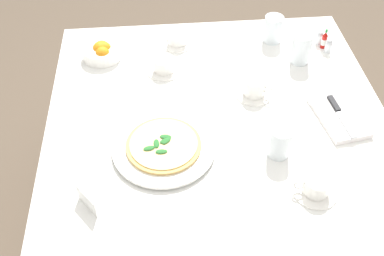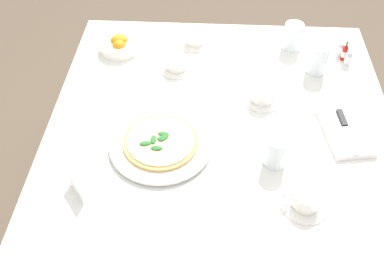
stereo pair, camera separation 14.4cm
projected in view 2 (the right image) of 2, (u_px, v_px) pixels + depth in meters
ground_plane at (214, 235)px, 2.03m from camera, size 8.00×8.00×0.00m
dining_table at (219, 144)px, 1.59m from camera, size 1.15×1.15×0.74m
pizza_plate at (161, 144)px, 1.41m from camera, size 0.32×0.32×0.02m
pizza at (161, 141)px, 1.40m from camera, size 0.24×0.24×0.02m
coffee_cup_near_right at (195, 37)px, 1.78m from camera, size 0.13×0.13×0.06m
coffee_cup_left_edge at (176, 63)px, 1.67m from camera, size 0.13×0.13×0.06m
coffee_cup_far_right at (263, 94)px, 1.54m from camera, size 0.13×0.13×0.07m
coffee_cup_right_edge at (306, 201)px, 1.24m from camera, size 0.13×0.13×0.06m
water_glass_center_back at (317, 60)px, 1.64m from camera, size 0.07×0.07×0.12m
water_glass_near_left at (293, 38)px, 1.75m from camera, size 0.07×0.07×0.11m
water_glass_far_left at (276, 153)px, 1.34m from camera, size 0.07×0.07×0.10m
napkin_folded at (345, 132)px, 1.44m from camera, size 0.24×0.16×0.02m
dinner_knife at (347, 130)px, 1.43m from camera, size 0.20×0.04×0.01m
citrus_bowl at (119, 44)px, 1.75m from camera, size 0.15×0.15×0.07m
hot_sauce_bottle at (345, 52)px, 1.70m from camera, size 0.02×0.02×0.08m
salt_shaker at (348, 59)px, 1.69m from camera, size 0.03×0.03×0.06m
pepper_shaker at (340, 50)px, 1.73m from camera, size 0.03×0.03×0.06m
menu_card at (76, 188)px, 1.26m from camera, size 0.07×0.06×0.06m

